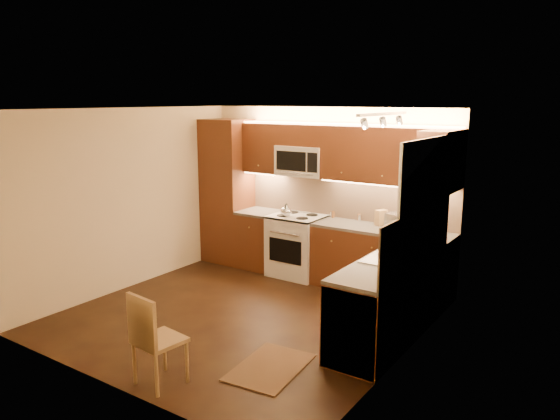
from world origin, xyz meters
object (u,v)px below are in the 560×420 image
Objects in this scene: kettle at (286,210)px; dining_chair at (160,338)px; knife_block at (381,218)px; microwave at (303,161)px; sink at (396,250)px; toaster_oven at (402,222)px; soap_bottle at (432,241)px; stove at (297,245)px.

kettle is 3.36m from dining_chair.
knife_block is 0.24× the size of dining_chair.
microwave is at bearing -153.14° from knife_block.
toaster_oven is at bearing 108.70° from sink.
soap_bottle is at bearing 67.39° from dining_chair.
sink is 2.27× the size of toaster_oven.
sink is at bearing -41.52° from kettle.
knife_block is (1.25, 0.19, 0.55)m from stove.
knife_block is at bearing -179.39° from toaster_oven.
dining_chair is at bearing -75.31° from knife_block.
knife_block is at bearing 8.46° from stove.
stove is at bearing -147.00° from knife_block.
kettle is 0.22× the size of dining_chair.
microwave is at bearing 147.79° from sink.
knife_block is (1.35, 0.33, -0.01)m from kettle.
dining_chair is at bearing -79.85° from microwave.
soap_bottle is at bearing -24.25° from toaster_oven.
sink is 3.97× the size of knife_block.
kettle reaches higher than dining_chair.
sink is 2.32m from kettle.
kettle is at bearing -110.94° from microwave.
sink is at bearing -32.21° from microwave.
stove is 1.21× the size of microwave.
toaster_oven is at bearing 3.56° from knife_block.
sink is at bearing -119.44° from soap_bottle.
microwave reaches higher than toaster_oven.
dining_chair is (0.63, -3.38, -0.01)m from stove.
stove is 4.73× the size of kettle.
microwave reaches higher than sink.
toaster_oven is (1.60, -0.09, -0.71)m from microwave.
knife_block reaches higher than soap_bottle.
kettle is 1.72m from toaster_oven.
stove is 1.70m from toaster_oven.
soap_bottle reaches higher than stove.
kettle is 0.51× the size of toaster_oven.
kettle reaches higher than soap_bottle.
kettle reaches higher than sink.
kettle is at bearing -141.86° from knife_block.
sink is 0.95× the size of dining_chair.
kettle is (-0.11, -0.28, -0.70)m from microwave.
toaster_oven is 1.75× the size of knife_block.
soap_bottle is at bearing -13.89° from knife_block.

